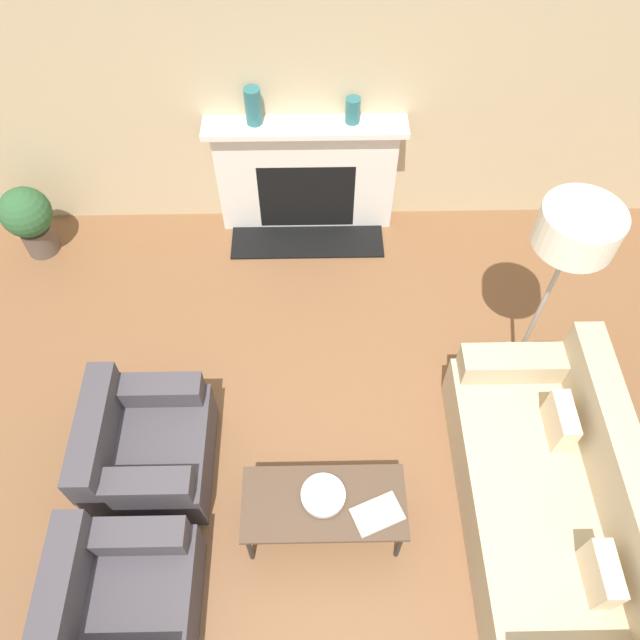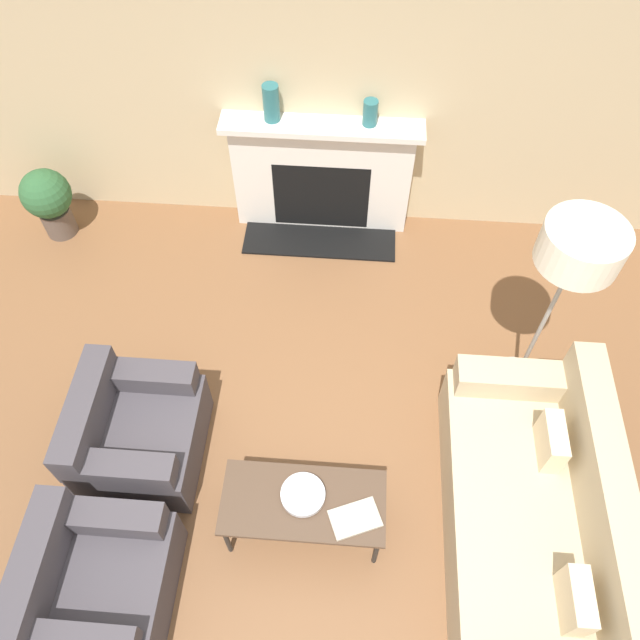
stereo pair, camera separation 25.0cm
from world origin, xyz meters
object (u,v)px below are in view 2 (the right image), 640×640
Objects in this scene: coffee_table at (303,504)px; armchair_far at (136,434)px; armchair_near at (96,585)px; fireplace at (322,177)px; potted_plant at (48,199)px; bowl at (303,495)px; book at (355,519)px; floor_lamp at (576,257)px; mantel_vase_left at (271,103)px; couch at (537,528)px; mantel_vase_center_left at (370,113)px.

armchair_far is at bearing 159.73° from coffee_table.
armchair_near and armchair_far have the same top height.
fireplace is 2.43× the size of potted_plant.
coffee_table is at bearing -110.27° from armchair_far.
bowl is (1.19, 0.57, 0.19)m from armchair_near.
floor_lamp is at bearing 25.66° from book.
armchair_near is 2.79× the size of mantel_vase_left.
armchair_far is 0.51× the size of floor_lamp.
book is at bearing -132.23° from floor_lamp.
floor_lamp is 2.60m from mantel_vase_left.
floor_lamp is at bearing -17.72° from potted_plant.
couch is 2.70m from armchair_far.
floor_lamp is at bearing -56.71° from armchair_near.
mantel_vase_left is at bearing -16.14° from armchair_far.
floor_lamp is 2.44× the size of potted_plant.
potted_plant is at bearing 114.76° from book.
bowl is 0.80× the size of book.
floor_lamp is at bearing -73.41° from armchair_far.
armchair_near reaches higher than book.
mantel_vase_left is 2.19m from potted_plant.
potted_plant is at bearing -122.88° from couch.
armchair_near is 3.82m from mantel_vase_center_left.
book is 0.21× the size of floor_lamp.
book is at bearing -14.67° from coffee_table.
armchair_near is at bearing -113.49° from mantel_vase_center_left.
potted_plant is (-2.48, 2.51, -0.08)m from bowl.
book is at bearing -74.50° from mantel_vase_left.
mantel_vase_left reaches higher than couch.
armchair_far is at bearing -163.41° from floor_lamp.
book is 1.64× the size of mantel_vase_center_left.
armchair_far is 2.79× the size of mantel_vase_left.
bowl is at bearing -80.17° from mantel_vase_left.
armchair_near is 0.98m from armchair_far.
coffee_table is 2.96× the size of book.
book is 3.04m from mantel_vase_center_left.
couch is 3.08× the size of potted_plant.
couch reaches higher than armchair_near.
mantel_vase_left is at bearing 99.80° from coffee_table.
couch reaches higher than coffee_table.
fireplace is 7.84× the size of mantel_vase_center_left.
floor_lamp is (1.63, -1.59, 0.89)m from fireplace.
potted_plant is at bearing 22.64° from armchair_near.
mantel_vase_center_left reaches higher than bowl.
couch is at bearing -78.70° from armchair_near.
fireplace reaches higher than book.
floor_lamp is 4.35m from potted_plant.
floor_lamp reaches higher than couch.
bowl is at bearing -64.34° from armchair_near.
fireplace is at bearing 7.35° from potted_plant.
coffee_table is at bearing 143.22° from book.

